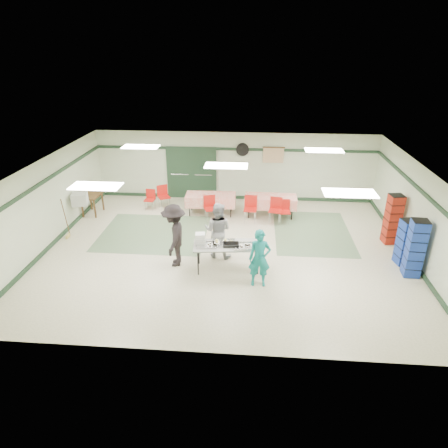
# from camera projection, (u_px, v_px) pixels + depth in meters

# --- Properties ---
(floor) EXTENTS (11.00, 11.00, 0.00)m
(floor) POSITION_uv_depth(u_px,v_px,m) (226.00, 250.00, 12.31)
(floor) COLOR beige
(floor) RESTS_ON ground
(ceiling) EXTENTS (11.00, 11.00, 0.00)m
(ceiling) POSITION_uv_depth(u_px,v_px,m) (226.00, 165.00, 11.19)
(ceiling) COLOR white
(ceiling) RESTS_ON wall_back
(wall_back) EXTENTS (11.00, 0.00, 11.00)m
(wall_back) POSITION_uv_depth(u_px,v_px,m) (235.00, 166.00, 15.83)
(wall_back) COLOR #B9C1A5
(wall_back) RESTS_ON floor
(wall_front) EXTENTS (11.00, 0.00, 11.00)m
(wall_front) POSITION_uv_depth(u_px,v_px,m) (208.00, 298.00, 7.67)
(wall_front) COLOR #B9C1A5
(wall_front) RESTS_ON floor
(wall_left) EXTENTS (0.00, 9.00, 9.00)m
(wall_left) POSITION_uv_depth(u_px,v_px,m) (46.00, 204.00, 12.16)
(wall_left) COLOR #B9C1A5
(wall_left) RESTS_ON floor
(wall_right) EXTENTS (0.00, 9.00, 9.00)m
(wall_right) POSITION_uv_depth(u_px,v_px,m) (419.00, 215.00, 11.35)
(wall_right) COLOR #B9C1A5
(wall_right) RESTS_ON floor
(trim_back) EXTENTS (11.00, 0.06, 0.10)m
(trim_back) POSITION_uv_depth(u_px,v_px,m) (235.00, 149.00, 15.52)
(trim_back) COLOR #1D3622
(trim_back) RESTS_ON wall_back
(baseboard_back) EXTENTS (11.00, 0.06, 0.12)m
(baseboard_back) POSITION_uv_depth(u_px,v_px,m) (234.00, 197.00, 16.34)
(baseboard_back) COLOR #1D3622
(baseboard_back) RESTS_ON floor
(trim_left) EXTENTS (0.06, 9.00, 0.10)m
(trim_left) POSITION_uv_depth(u_px,v_px,m) (43.00, 182.00, 11.86)
(trim_left) COLOR #1D3622
(trim_left) RESTS_ON wall_back
(baseboard_left) EXTENTS (0.06, 9.00, 0.12)m
(baseboard_left) POSITION_uv_depth(u_px,v_px,m) (55.00, 242.00, 12.69)
(baseboard_left) COLOR #1D3622
(baseboard_left) RESTS_ON floor
(trim_right) EXTENTS (0.06, 9.00, 0.10)m
(trim_right) POSITION_uv_depth(u_px,v_px,m) (423.00, 192.00, 11.06)
(trim_right) COLOR #1D3622
(trim_right) RESTS_ON wall_back
(baseboard_right) EXTENTS (0.06, 9.00, 0.12)m
(baseboard_right) POSITION_uv_depth(u_px,v_px,m) (409.00, 255.00, 11.88)
(baseboard_right) COLOR #1D3622
(baseboard_right) RESTS_ON floor
(green_patch_a) EXTENTS (3.50, 3.00, 0.01)m
(green_patch_a) POSITION_uv_depth(u_px,v_px,m) (154.00, 233.00, 13.40)
(green_patch_a) COLOR #617A59
(green_patch_a) RESTS_ON floor
(green_patch_b) EXTENTS (2.50, 3.50, 0.01)m
(green_patch_b) POSITION_uv_depth(u_px,v_px,m) (312.00, 232.00, 13.46)
(green_patch_b) COLOR #617A59
(green_patch_b) RESTS_ON floor
(double_door_left) EXTENTS (0.90, 0.06, 2.10)m
(double_door_left) POSITION_uv_depth(u_px,v_px,m) (180.00, 173.00, 16.06)
(double_door_left) COLOR gray
(double_door_left) RESTS_ON floor
(double_door_right) EXTENTS (0.90, 0.06, 2.10)m
(double_door_right) POSITION_uv_depth(u_px,v_px,m) (203.00, 173.00, 15.99)
(double_door_right) COLOR gray
(double_door_right) RESTS_ON floor
(door_frame) EXTENTS (2.00, 0.03, 2.15)m
(door_frame) POSITION_uv_depth(u_px,v_px,m) (192.00, 173.00, 16.01)
(door_frame) COLOR #1D3622
(door_frame) RESTS_ON floor
(wall_fan) EXTENTS (0.50, 0.10, 0.50)m
(wall_fan) POSITION_uv_depth(u_px,v_px,m) (243.00, 150.00, 15.47)
(wall_fan) COLOR black
(wall_fan) RESTS_ON wall_back
(scroll_banner) EXTENTS (0.80, 0.02, 0.60)m
(scroll_banner) POSITION_uv_depth(u_px,v_px,m) (273.00, 155.00, 15.46)
(scroll_banner) COLOR #D8B987
(scroll_banner) RESTS_ON wall_back
(serving_table) EXTENTS (1.96, 0.96, 0.76)m
(serving_table) POSITION_uv_depth(u_px,v_px,m) (228.00, 246.00, 10.99)
(serving_table) COLOR #9C9C98
(serving_table) RESTS_ON floor
(sheet_tray_right) EXTENTS (0.65, 0.52, 0.02)m
(sheet_tray_right) POSITION_uv_depth(u_px,v_px,m) (245.00, 246.00, 10.87)
(sheet_tray_right) COLOR silver
(sheet_tray_right) RESTS_ON serving_table
(sheet_tray_mid) EXTENTS (0.65, 0.52, 0.02)m
(sheet_tray_mid) POSITION_uv_depth(u_px,v_px,m) (224.00, 243.00, 11.04)
(sheet_tray_mid) COLOR silver
(sheet_tray_mid) RESTS_ON serving_table
(sheet_tray_left) EXTENTS (0.59, 0.47, 0.02)m
(sheet_tray_left) POSITION_uv_depth(u_px,v_px,m) (207.00, 245.00, 10.92)
(sheet_tray_left) COLOR silver
(sheet_tray_left) RESTS_ON serving_table
(baking_pan) EXTENTS (0.46, 0.31, 0.08)m
(baking_pan) POSITION_uv_depth(u_px,v_px,m) (231.00, 244.00, 10.90)
(baking_pan) COLOR black
(baking_pan) RESTS_ON serving_table
(foam_box_stack) EXTENTS (0.29, 0.27, 0.30)m
(foam_box_stack) POSITION_uv_depth(u_px,v_px,m) (200.00, 238.00, 11.00)
(foam_box_stack) COLOR white
(foam_box_stack) RESTS_ON serving_table
(volunteer_teal) EXTENTS (0.58, 0.40, 1.56)m
(volunteer_teal) POSITION_uv_depth(u_px,v_px,m) (260.00, 258.00, 10.24)
(volunteer_teal) COLOR #127D7F
(volunteer_teal) RESTS_ON floor
(volunteer_grey) EXTENTS (0.93, 0.79, 1.69)m
(volunteer_grey) POSITION_uv_depth(u_px,v_px,m) (218.00, 230.00, 11.62)
(volunteer_grey) COLOR gray
(volunteer_grey) RESTS_ON floor
(volunteer_dark) EXTENTS (0.74, 1.21, 1.82)m
(volunteer_dark) POSITION_uv_depth(u_px,v_px,m) (174.00, 235.00, 11.16)
(volunteer_dark) COLOR black
(volunteer_dark) RESTS_ON floor
(dining_table_a) EXTENTS (1.88, 0.87, 0.77)m
(dining_table_a) POSITION_uv_depth(u_px,v_px,m) (271.00, 201.00, 14.52)
(dining_table_a) COLOR red
(dining_table_a) RESTS_ON floor
(dining_table_b) EXTENTS (1.83, 0.85, 0.77)m
(dining_table_b) POSITION_uv_depth(u_px,v_px,m) (211.00, 199.00, 14.68)
(dining_table_b) COLOR red
(dining_table_b) RESTS_ON floor
(chair_a) EXTENTS (0.49, 0.49, 0.91)m
(chair_a) POSITION_uv_depth(u_px,v_px,m) (276.00, 207.00, 14.01)
(chair_a) COLOR #B10E11
(chair_a) RESTS_ON floor
(chair_b) EXTENTS (0.46, 0.46, 0.94)m
(chair_b) POSITION_uv_depth(u_px,v_px,m) (251.00, 206.00, 14.07)
(chair_b) COLOR #B10E11
(chair_b) RESTS_ON floor
(chair_c) EXTENTS (0.41, 0.41, 0.84)m
(chair_c) POSITION_uv_depth(u_px,v_px,m) (284.00, 209.00, 14.00)
(chair_c) COLOR #B10E11
(chair_c) RESTS_ON floor
(chair_d) EXTENTS (0.54, 0.54, 0.91)m
(chair_d) POSITION_uv_depth(u_px,v_px,m) (210.00, 205.00, 14.17)
(chair_d) COLOR #B10E11
(chair_d) RESTS_ON floor
(chair_loose_a) EXTENTS (0.56, 0.56, 0.88)m
(chair_loose_a) POSITION_uv_depth(u_px,v_px,m) (163.00, 194.00, 15.26)
(chair_loose_a) COLOR #B10E11
(chair_loose_a) RESTS_ON floor
(chair_loose_b) EXTENTS (0.40, 0.40, 0.78)m
(chair_loose_b) POSITION_uv_depth(u_px,v_px,m) (150.00, 197.00, 15.15)
(chair_loose_b) COLOR #B10E11
(chair_loose_b) RESTS_ON floor
(crate_stack_blue_a) EXTENTS (0.49, 0.49, 1.36)m
(crate_stack_blue_a) POSITION_uv_depth(u_px,v_px,m) (406.00, 242.00, 11.29)
(crate_stack_blue_a) COLOR #1B37A3
(crate_stack_blue_a) RESTS_ON floor
(crate_stack_red) EXTENTS (0.46, 0.46, 1.61)m
(crate_stack_red) POSITION_uv_depth(u_px,v_px,m) (393.00, 219.00, 12.44)
(crate_stack_red) COLOR #A02110
(crate_stack_red) RESTS_ON floor
(crate_stack_blue_b) EXTENTS (0.45, 0.45, 1.64)m
(crate_stack_blue_b) POSITION_uv_depth(u_px,v_px,m) (415.00, 248.00, 10.65)
(crate_stack_blue_b) COLOR #1B37A3
(crate_stack_blue_b) RESTS_ON floor
(printer_table) EXTENTS (0.62, 0.93, 0.74)m
(printer_table) POSITION_uv_depth(u_px,v_px,m) (92.00, 197.00, 14.66)
(printer_table) COLOR brown
(printer_table) RESTS_ON floor
(office_printer) EXTENTS (0.60, 0.55, 0.40)m
(office_printer) POSITION_uv_depth(u_px,v_px,m) (80.00, 199.00, 13.66)
(office_printer) COLOR #B6B7B2
(office_printer) RESTS_ON printer_table
(broom) EXTENTS (0.06, 0.22, 1.34)m
(broom) POSITION_uv_depth(u_px,v_px,m) (65.00, 218.00, 12.84)
(broom) COLOR brown
(broom) RESTS_ON floor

